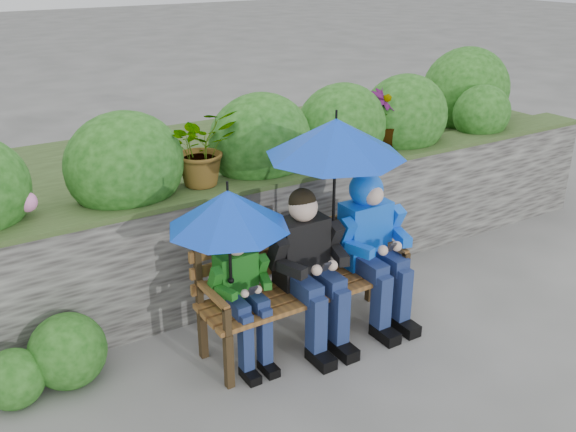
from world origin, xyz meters
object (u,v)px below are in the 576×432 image
boy_middle (309,263)px  umbrella_left (228,209)px  park_bench (302,277)px  boy_left (242,291)px  umbrella_right (336,138)px  boy_right (372,238)px

boy_middle → umbrella_left: umbrella_left is taller
park_bench → umbrella_left: size_ratio=2.00×
boy_left → park_bench: bearing=6.8°
park_bench → umbrella_left: umbrella_left is taller
boy_left → umbrella_right: (0.79, 0.04, 0.96)m
park_bench → boy_left: bearing=-173.2°
boy_right → boy_middle: bearing=-178.7°
umbrella_left → park_bench: bearing=7.8°
boy_left → boy_right: size_ratio=0.83×
boy_left → boy_middle: size_ratio=0.84×
park_bench → boy_left: (-0.54, -0.06, 0.08)m
park_bench → boy_right: size_ratio=1.37×
umbrella_right → boy_middle: bearing=-166.3°
boy_left → umbrella_right: bearing=3.0°
boy_middle → umbrella_right: 0.92m
umbrella_left → umbrella_right: bearing=4.1°
boy_middle → umbrella_right: umbrella_right is taller
boy_middle → boy_right: 0.59m
boy_middle → umbrella_left: bearing=-179.8°
park_bench → boy_middle: boy_middle is taller
boy_right → umbrella_left: 1.33m
park_bench → boy_middle: (0.01, -0.08, 0.16)m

